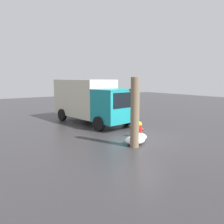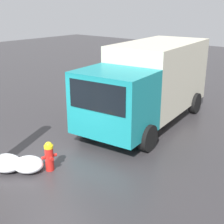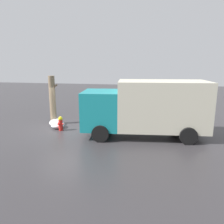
{
  "view_description": "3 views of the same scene",
  "coord_description": "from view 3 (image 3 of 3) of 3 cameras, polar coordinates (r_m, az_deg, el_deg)",
  "views": [
    {
      "loc": [
        -8.58,
        7.92,
        3.17
      ],
      "look_at": [
        2.52,
        0.04,
        1.1
      ],
      "focal_mm": 35.0,
      "sensor_mm": 36.0,
      "label": 1
    },
    {
      "loc": [
        -4.98,
        -6.52,
        4.57
      ],
      "look_at": [
        2.59,
        -0.18,
        1.13
      ],
      "focal_mm": 50.0,
      "sensor_mm": 36.0,
      "label": 2
    },
    {
      "loc": [
        5.58,
        -12.02,
        4.05
      ],
      "look_at": [
        3.18,
        0.14,
        1.27
      ],
      "focal_mm": 35.0,
      "sensor_mm": 36.0,
      "label": 3
    }
  ],
  "objects": [
    {
      "name": "ground_plane",
      "position": [
        13.86,
        -13.18,
        -4.7
      ],
      "size": [
        60.0,
        60.0,
        0.0
      ],
      "primitive_type": "plane",
      "color": "#333033"
    },
    {
      "name": "delivery_truck",
      "position": [
        12.3,
        9.06,
        1.39
      ],
      "size": [
        7.03,
        3.33,
        3.12
      ],
      "rotation": [
        0.0,
        0.0,
        1.68
      ],
      "color": "teal",
      "rests_on": "ground_plane"
    },
    {
      "name": "snow_pile_by_hydrant",
      "position": [
        14.37,
        -13.97,
        -3.33
      ],
      "size": [
        0.82,
        0.93,
        0.38
      ],
      "color": "white",
      "rests_on": "ground_plane"
    },
    {
      "name": "tree_trunk",
      "position": [
        15.12,
        -15.26,
        3.0
      ],
      "size": [
        0.62,
        0.41,
        3.25
      ],
      "color": "#7F6B51",
      "rests_on": "ground_plane"
    },
    {
      "name": "fire_hydrant",
      "position": [
        13.73,
        -13.28,
        -2.88
      ],
      "size": [
        0.45,
        0.36,
        0.89
      ],
      "rotation": [
        0.0,
        0.0,
        4.39
      ],
      "color": "red",
      "rests_on": "ground_plane"
    },
    {
      "name": "snow_pile_curbside",
      "position": [
        15.01,
        -14.42,
        -2.62
      ],
      "size": [
        0.83,
        1.07,
        0.41
      ],
      "color": "white",
      "rests_on": "ground_plane"
    }
  ]
}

